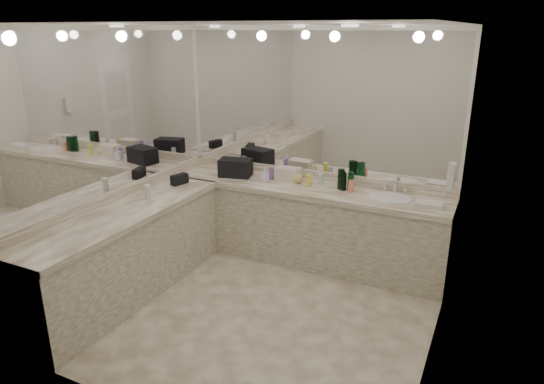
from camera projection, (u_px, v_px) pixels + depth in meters
The scene contains 36 objects.
floor at pixel (256, 309), 4.67m from camera, with size 3.20×3.20×0.00m, color beige.
ceiling at pixel (253, 24), 3.84m from camera, with size 3.20×3.20×0.00m, color white.
wall_back at pixel (316, 145), 5.53m from camera, with size 3.20×0.02×2.60m, color silver.
wall_left at pixel (115, 160), 4.91m from camera, with size 0.02×3.00×2.60m, color silver.
wall_right at pixel (446, 208), 3.60m from camera, with size 0.02×3.00×2.60m, color silver.
vanity_back_base at pixel (304, 226), 5.56m from camera, with size 3.20×0.60×0.84m, color beige.
vanity_back_top at pixel (305, 189), 5.41m from camera, with size 3.20×0.64×0.06m, color white.
vanity_left_base at pixel (126, 256), 4.81m from camera, with size 0.60×2.40×0.84m, color beige.
vanity_left_top at pixel (122, 214), 4.66m from camera, with size 0.64×2.42×0.06m, color white.
backsplash_back at pixel (314, 175), 5.63m from camera, with size 3.20×0.04×0.10m, color white.
backsplash_left at pixel (120, 193), 5.01m from camera, with size 0.04×3.00×0.10m, color white.
mirror_back at pixel (316, 104), 5.37m from camera, with size 3.12×0.01×1.55m, color white.
mirror_left at pixel (111, 113), 4.75m from camera, with size 0.01×2.92×1.55m, color white.
sink at pixel (390, 199), 5.02m from camera, with size 0.44×0.44×0.03m, color white.
faucet at pixel (395, 186), 5.17m from camera, with size 0.24×0.16×0.14m, color silver.
wall_phone at pixel (451, 176), 4.20m from camera, with size 0.06×0.10×0.24m, color white.
door at pixel (430, 266), 3.25m from camera, with size 0.02×0.82×2.10m, color white.
black_toiletry_bag at pixel (236, 167), 5.74m from camera, with size 0.37×0.23×0.21m, color black.
black_bag_spill at pixel (179, 180), 5.45m from camera, with size 0.09×0.20×0.11m, color black.
cream_cosmetic_case at pixel (288, 174), 5.57m from camera, with size 0.28×0.17×0.16m, color beige.
hand_towel at pixel (429, 204), 4.78m from camera, with size 0.26×0.18×0.04m, color white.
lotion_left at pixel (148, 192), 4.98m from camera, with size 0.07×0.07×0.15m, color white.
soap_bottle_a at pixel (245, 168), 5.72m from camera, with size 0.08×0.08×0.20m, color beige.
soap_bottle_b at pixel (265, 174), 5.56m from camera, with size 0.08×0.08×0.17m, color white.
soap_bottle_c at pixel (297, 176), 5.48m from camera, with size 0.13×0.13×0.16m, color #D9B674.
green_bottle_0 at pixel (351, 181), 5.22m from camera, with size 0.07×0.07×0.21m, color #114822.
green_bottle_1 at pixel (344, 181), 5.23m from camera, with size 0.06×0.06×0.20m, color #114822.
green_bottle_2 at pixel (341, 179), 5.29m from camera, with size 0.07×0.07×0.22m, color #114822.
green_bottle_3 at pixel (342, 180), 5.26m from camera, with size 0.07×0.07×0.21m, color #114822.
amenity_bottle_0 at pixel (351, 186), 5.18m from camera, with size 0.06×0.06×0.13m, color #E57F66.
amenity_bottle_1 at pixel (295, 179), 5.53m from camera, with size 0.06×0.06×0.07m, color white.
amenity_bottle_2 at pixel (282, 175), 5.53m from camera, with size 0.05×0.05×0.15m, color silver.
amenity_bottle_3 at pixel (321, 179), 5.44m from camera, with size 0.06×0.06×0.12m, color silver.
amenity_bottle_4 at pixel (309, 181), 5.37m from camera, with size 0.06×0.06×0.13m, color #F2D84C.
amenity_bottle_5 at pixel (230, 168), 5.90m from camera, with size 0.06×0.06×0.12m, color silver.
amenity_bottle_6 at pixel (271, 173), 5.62m from camera, with size 0.05×0.05×0.14m, color #9966B2.
Camera 1 is at (1.90, -3.59, 2.57)m, focal length 32.00 mm.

